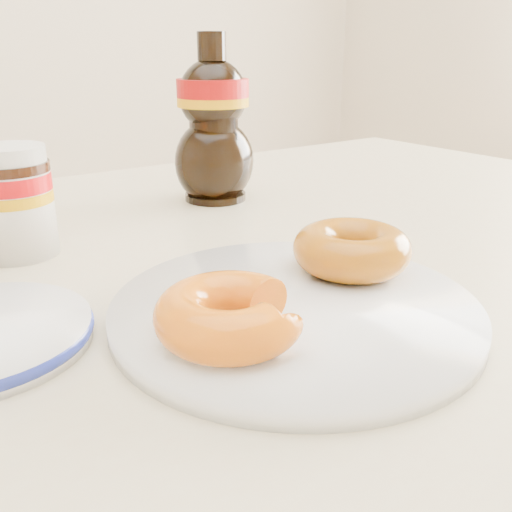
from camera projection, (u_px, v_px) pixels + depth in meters
dining_table at (219, 335)px, 0.58m from camera, size 1.40×0.90×0.75m
plate at (295, 309)px, 0.43m from camera, size 0.28×0.28×0.01m
donut_bitten at (229, 315)px, 0.37m from camera, size 0.11×0.11×0.03m
donut_whole at (352, 249)px, 0.48m from camera, size 0.10×0.10×0.04m
nutella_jar at (12, 197)px, 0.54m from camera, size 0.08×0.08×0.11m
syrup_bottle at (213, 119)px, 0.73m from camera, size 0.12×0.11×0.21m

